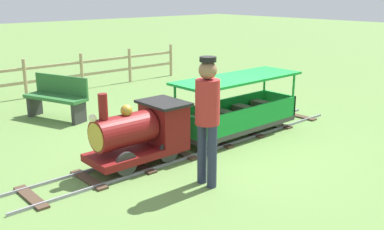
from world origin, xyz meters
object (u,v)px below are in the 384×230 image
Objects in this scene: locomotive at (142,132)px; conductor_person at (207,112)px; passenger_car at (237,112)px; park_bench at (57,97)px.

locomotive is 1.20m from conductor_person.
park_bench is at bearing 31.18° from passenger_car.
park_bench is at bearing 1.08° from conductor_person.
conductor_person is 4.10m from park_bench.
locomotive is at bearing 10.78° from conductor_person.
passenger_car is at bearing -148.82° from park_bench.
conductor_person is 1.19× the size of park_bench.
passenger_car is at bearing -57.79° from conductor_person.
park_bench is (2.97, -0.13, -0.07)m from locomotive.
locomotive is 0.89× the size of conductor_person.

